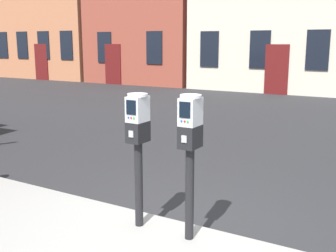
% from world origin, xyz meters
% --- Properties ---
extents(ground_plane, '(160.00, 160.00, 0.00)m').
position_xyz_m(ground_plane, '(0.00, 0.00, 0.00)').
color(ground_plane, '#28282B').
extents(parking_meter_near_kerb, '(0.22, 0.25, 1.49)m').
position_xyz_m(parking_meter_near_kerb, '(-0.44, -0.13, 1.17)').
color(parking_meter_near_kerb, black).
rests_on(parking_meter_near_kerb, sidewalk_slab).
extents(parking_meter_twin_adjacent, '(0.22, 0.25, 1.52)m').
position_xyz_m(parking_meter_twin_adjacent, '(0.20, -0.13, 1.19)').
color(parking_meter_twin_adjacent, black).
rests_on(parking_meter_twin_adjacent, sidewalk_slab).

